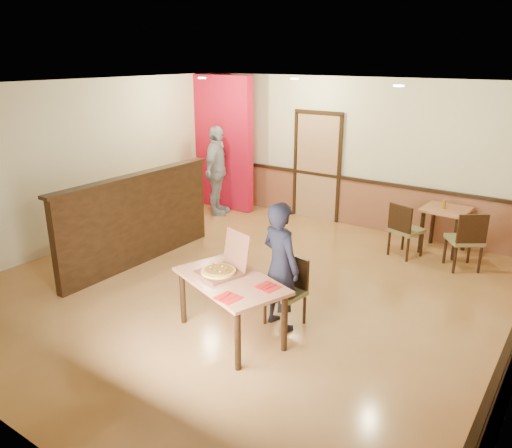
# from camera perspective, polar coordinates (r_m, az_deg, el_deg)

# --- Properties ---
(floor) EXTENTS (7.00, 7.00, 0.00)m
(floor) POSITION_cam_1_polar(r_m,az_deg,el_deg) (7.19, -0.82, -7.40)
(floor) COLOR tan
(floor) RESTS_ON ground
(ceiling) EXTENTS (7.00, 7.00, 0.00)m
(ceiling) POSITION_cam_1_polar(r_m,az_deg,el_deg) (6.46, -0.94, 15.48)
(ceiling) COLOR black
(ceiling) RESTS_ON wall_back
(wall_back) EXTENTS (7.00, 0.00, 7.00)m
(wall_back) POSITION_cam_1_polar(r_m,az_deg,el_deg) (9.68, 11.41, 7.86)
(wall_back) COLOR beige
(wall_back) RESTS_ON floor
(wall_left) EXTENTS (0.00, 7.00, 7.00)m
(wall_left) POSITION_cam_1_polar(r_m,az_deg,el_deg) (9.13, -19.14, 6.56)
(wall_left) COLOR beige
(wall_left) RESTS_ON floor
(wainscot_back) EXTENTS (7.00, 0.04, 0.90)m
(wainscot_back) POSITION_cam_1_polar(r_m,az_deg,el_deg) (9.87, 10.99, 2.42)
(wainscot_back) COLOR brown
(wainscot_back) RESTS_ON floor
(chair_rail_back) EXTENTS (7.00, 0.06, 0.06)m
(chair_rail_back) POSITION_cam_1_polar(r_m,az_deg,el_deg) (9.73, 11.11, 5.05)
(chair_rail_back) COLOR black
(chair_rail_back) RESTS_ON wall_back
(back_door) EXTENTS (0.90, 0.06, 2.10)m
(back_door) POSITION_cam_1_polar(r_m,az_deg,el_deg) (10.05, 7.00, 6.45)
(back_door) COLOR tan
(back_door) RESTS_ON wall_back
(booth_partition) EXTENTS (0.20, 3.10, 1.44)m
(booth_partition) POSITION_cam_1_polar(r_m,az_deg,el_deg) (8.04, -13.37, 0.61)
(booth_partition) COLOR black
(booth_partition) RESTS_ON floor
(red_accent_panel) EXTENTS (1.60, 0.20, 2.78)m
(red_accent_panel) POSITION_cam_1_polar(r_m,az_deg,el_deg) (10.75, -4.16, 9.24)
(red_accent_panel) COLOR red
(red_accent_panel) RESTS_ON floor
(spot_a) EXTENTS (0.14, 0.14, 0.02)m
(spot_a) POSITION_cam_1_polar(r_m,az_deg,el_deg) (9.30, -6.19, 16.26)
(spot_a) COLOR beige
(spot_a) RESTS_ON ceiling
(spot_b) EXTENTS (0.14, 0.14, 0.02)m
(spot_b) POSITION_cam_1_polar(r_m,az_deg,el_deg) (8.99, 4.44, 16.23)
(spot_b) COLOR beige
(spot_b) RESTS_ON ceiling
(spot_c) EXTENTS (0.14, 0.14, 0.02)m
(spot_c) POSITION_cam_1_polar(r_m,az_deg,el_deg) (7.15, 15.99, 14.95)
(spot_c) COLOR beige
(spot_c) RESTS_ON ceiling
(main_table) EXTENTS (1.56, 1.20, 0.74)m
(main_table) POSITION_cam_1_polar(r_m,az_deg,el_deg) (5.80, -2.91, -7.27)
(main_table) COLOR tan
(main_table) RESTS_ON floor
(diner_chair) EXTENTS (0.48, 0.48, 0.84)m
(diner_chair) POSITION_cam_1_polar(r_m,az_deg,el_deg) (6.17, 3.73, -7.32)
(diner_chair) COLOR olive
(diner_chair) RESTS_ON floor
(side_chair_left) EXTENTS (0.57, 0.57, 0.91)m
(side_chair_left) POSITION_cam_1_polar(r_m,az_deg,el_deg) (8.47, 16.59, -0.44)
(side_chair_left) COLOR olive
(side_chair_left) RESTS_ON floor
(side_chair_right) EXTENTS (0.65, 0.65, 0.95)m
(side_chair_right) POSITION_cam_1_polar(r_m,az_deg,el_deg) (8.25, 22.93, -1.54)
(side_chair_right) COLOR olive
(side_chair_right) RESTS_ON floor
(side_table) EXTENTS (0.74, 0.74, 0.76)m
(side_table) POSITION_cam_1_polar(r_m,az_deg,el_deg) (8.89, 20.79, 0.61)
(side_table) COLOR tan
(side_table) RESTS_ON floor
(diner) EXTENTS (0.67, 0.54, 1.59)m
(diner) POSITION_cam_1_polar(r_m,az_deg,el_deg) (5.94, 2.80, -4.85)
(diner) COLOR black
(diner) RESTS_ON floor
(passerby) EXTENTS (0.80, 1.16, 1.83)m
(passerby) POSITION_cam_1_polar(r_m,az_deg,el_deg) (10.30, -4.52, 6.07)
(passerby) COLOR #9A9CA3
(passerby) RESTS_ON floor
(pizza_box) EXTENTS (0.58, 0.63, 0.47)m
(pizza_box) POSITION_cam_1_polar(r_m,az_deg,el_deg) (5.87, -3.92, -5.15)
(pizza_box) COLOR brown
(pizza_box) RESTS_ON main_table
(pizza) EXTENTS (0.52, 0.52, 0.03)m
(pizza) POSITION_cam_1_polar(r_m,az_deg,el_deg) (5.85, -4.31, -5.39)
(pizza) COLOR #EEC656
(pizza) RESTS_ON pizza_box
(napkin_near) EXTENTS (0.27, 0.27, 0.01)m
(napkin_near) POSITION_cam_1_polar(r_m,az_deg,el_deg) (5.33, -3.23, -8.42)
(napkin_near) COLOR red
(napkin_near) RESTS_ON main_table
(napkin_far) EXTENTS (0.27, 0.27, 0.01)m
(napkin_far) POSITION_cam_1_polar(r_m,az_deg,el_deg) (5.55, 1.37, -7.20)
(napkin_far) COLOR red
(napkin_far) RESTS_ON main_table
(condiment) EXTENTS (0.06, 0.06, 0.15)m
(condiment) POSITION_cam_1_polar(r_m,az_deg,el_deg) (8.80, 20.72, 2.14)
(condiment) COLOR brown
(condiment) RESTS_ON side_table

